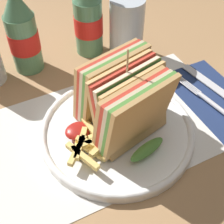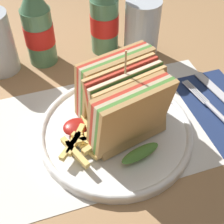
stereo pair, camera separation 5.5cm
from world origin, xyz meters
The scene contains 11 objects.
ground_plane centered at (0.00, 0.00, 0.00)m, with size 4.00×4.00×0.00m, color #9E754C.
placemat centered at (0.01, 0.04, 0.00)m, with size 0.47×0.28×0.00m.
plate_main centered at (0.01, 0.02, 0.01)m, with size 0.28×0.28×0.02m.
club_sandwich centered at (0.02, 0.02, 0.08)m, with size 0.14×0.18×0.17m.
fries_pile centered at (-0.05, 0.00, 0.03)m, with size 0.11×0.11×0.02m.
ketchup_blob centered at (-0.05, 0.04, 0.03)m, with size 0.05×0.04×0.02m.
napkin centered at (0.23, 0.02, 0.00)m, with size 0.12×0.22×0.00m.
fork centered at (0.21, 0.00, 0.01)m, with size 0.04×0.18×0.01m.
coke_bottle_near centered at (-0.07, 0.28, 0.09)m, with size 0.06×0.06×0.21m.
coke_bottle_far centered at (0.07, 0.28, 0.09)m, with size 0.06×0.06×0.21m.
glass_near centered at (0.15, 0.23, 0.07)m, with size 0.08×0.08×0.13m.
Camera 2 is at (-0.10, -0.32, 0.44)m, focal length 50.00 mm.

